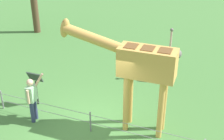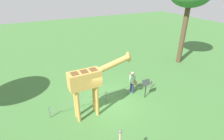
{
  "view_description": "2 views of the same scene",
  "coord_description": "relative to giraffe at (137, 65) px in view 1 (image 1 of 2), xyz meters",
  "views": [
    {
      "loc": [
        -3.52,
        7.11,
        6.13
      ],
      "look_at": [
        -0.53,
        -0.35,
        2.07
      ],
      "focal_mm": 47.89,
      "sensor_mm": 36.0,
      "label": 1
    },
    {
      "loc": [
        -3.81,
        -8.37,
        6.9
      ],
      "look_at": [
        0.57,
        0.48,
        1.99
      ],
      "focal_mm": 28.39,
      "sensor_mm": 36.0,
      "label": 2
    }
  ],
  "objects": [
    {
      "name": "ground_plane",
      "position": [
        1.25,
        0.58,
        -2.26
      ],
      "size": [
        60.0,
        60.0,
        0.0
      ],
      "primitive_type": "plane",
      "color": "#427538"
    },
    {
      "name": "visitor",
      "position": [
        3.28,
        0.9,
        -1.36
      ],
      "size": [
        0.56,
        0.58,
        1.77
      ],
      "color": "navy",
      "rests_on": "ground_plane"
    },
    {
      "name": "ostrich",
      "position": [
        -0.4,
        -3.79,
        -1.09
      ],
      "size": [
        0.7,
        0.56,
        2.25
      ],
      "color": "#CC9E93",
      "rests_on": "ground_plane"
    },
    {
      "name": "wire_fence",
      "position": [
        1.25,
        0.76,
        -1.86
      ],
      "size": [
        7.05,
        0.05,
        0.75
      ],
      "color": "slate",
      "rests_on": "ground_plane"
    },
    {
      "name": "info_sign",
      "position": [
        3.75,
        0.03,
        -1.31
      ],
      "size": [
        0.56,
        0.21,
        1.32
      ],
      "color": "black",
      "rests_on": "ground_plane"
    },
    {
      "name": "giraffe",
      "position": [
        0.0,
        0.0,
        0.0
      ],
      "size": [
        3.72,
        0.75,
        3.48
      ],
      "color": "gold",
      "rests_on": "ground_plane"
    }
  ]
}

